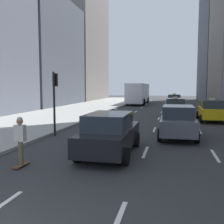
{
  "coord_description": "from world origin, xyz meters",
  "views": [
    {
      "loc": [
        3.63,
        -2.98,
        2.77
      ],
      "look_at": [
        0.08,
        12.66,
        1.22
      ],
      "focal_mm": 42.0,
      "sensor_mm": 36.0,
      "label": 1
    }
  ],
  "objects_px": {
    "taxi_third": "(175,108)",
    "sedan_silver_behind": "(178,121)",
    "traffic_light_pole": "(55,93)",
    "sedan_black_near": "(110,133)",
    "skateboarder": "(20,139)",
    "taxi_second": "(174,101)",
    "taxi_lead": "(211,110)",
    "city_bus": "(138,93)"
  },
  "relations": [
    {
      "from": "taxi_third",
      "to": "sedan_black_near",
      "type": "relative_size",
      "value": 0.92
    },
    {
      "from": "taxi_lead",
      "to": "city_bus",
      "type": "bearing_deg",
      "value": 112.7
    },
    {
      "from": "taxi_lead",
      "to": "traffic_light_pole",
      "type": "relative_size",
      "value": 1.22
    },
    {
      "from": "taxi_third",
      "to": "taxi_second",
      "type": "bearing_deg",
      "value": 90.0
    },
    {
      "from": "sedan_black_near",
      "to": "skateboarder",
      "type": "bearing_deg",
      "value": -138.03
    },
    {
      "from": "sedan_silver_behind",
      "to": "skateboarder",
      "type": "height_order",
      "value": "sedan_silver_behind"
    },
    {
      "from": "sedan_black_near",
      "to": "taxi_lead",
      "type": "bearing_deg",
      "value": 64.76
    },
    {
      "from": "taxi_lead",
      "to": "sedan_silver_behind",
      "type": "xyz_separation_m",
      "value": [
        -2.8,
        -7.6,
        0.01
      ]
    },
    {
      "from": "skateboarder",
      "to": "sedan_silver_behind",
      "type": "bearing_deg",
      "value": 50.76
    },
    {
      "from": "sedan_silver_behind",
      "to": "taxi_lead",
      "type": "bearing_deg",
      "value": 69.77
    },
    {
      "from": "sedan_silver_behind",
      "to": "city_bus",
      "type": "xyz_separation_m",
      "value": [
        -5.61,
        27.71,
        0.9
      ]
    },
    {
      "from": "taxi_lead",
      "to": "sedan_silver_behind",
      "type": "distance_m",
      "value": 8.1
    },
    {
      "from": "taxi_third",
      "to": "sedan_silver_behind",
      "type": "relative_size",
      "value": 0.98
    },
    {
      "from": "sedan_silver_behind",
      "to": "taxi_second",
      "type": "bearing_deg",
      "value": 90.0
    },
    {
      "from": "taxi_lead",
      "to": "skateboarder",
      "type": "relative_size",
      "value": 2.52
    },
    {
      "from": "sedan_black_near",
      "to": "taxi_second",
      "type": "bearing_deg",
      "value": 83.89
    },
    {
      "from": "city_bus",
      "to": "skateboarder",
      "type": "relative_size",
      "value": 6.65
    },
    {
      "from": "skateboarder",
      "to": "taxi_second",
      "type": "bearing_deg",
      "value": 79.24
    },
    {
      "from": "taxi_second",
      "to": "sedan_silver_behind",
      "type": "height_order",
      "value": "taxi_second"
    },
    {
      "from": "traffic_light_pole",
      "to": "sedan_black_near",
      "type": "bearing_deg",
      "value": -39.67
    },
    {
      "from": "taxi_second",
      "to": "sedan_silver_behind",
      "type": "distance_m",
      "value": 21.89
    },
    {
      "from": "traffic_light_pole",
      "to": "taxi_second",
      "type": "bearing_deg",
      "value": 73.58
    },
    {
      "from": "taxi_lead",
      "to": "taxi_second",
      "type": "xyz_separation_m",
      "value": [
        -2.8,
        14.3,
        0.0
      ]
    },
    {
      "from": "sedan_black_near",
      "to": "city_bus",
      "type": "xyz_separation_m",
      "value": [
        -2.81,
        31.99,
        0.91
      ]
    },
    {
      "from": "sedan_silver_behind",
      "to": "city_bus",
      "type": "distance_m",
      "value": 28.29
    },
    {
      "from": "taxi_third",
      "to": "sedan_silver_behind",
      "type": "distance_m",
      "value": 9.89
    },
    {
      "from": "skateboarder",
      "to": "traffic_light_pole",
      "type": "relative_size",
      "value": 0.48
    },
    {
      "from": "sedan_silver_behind",
      "to": "traffic_light_pole",
      "type": "xyz_separation_m",
      "value": [
        -6.75,
        -1.0,
        1.52
      ]
    },
    {
      "from": "sedan_black_near",
      "to": "skateboarder",
      "type": "relative_size",
      "value": 2.76
    },
    {
      "from": "taxi_lead",
      "to": "city_bus",
      "type": "relative_size",
      "value": 0.38
    },
    {
      "from": "taxi_lead",
      "to": "traffic_light_pole",
      "type": "xyz_separation_m",
      "value": [
        -9.55,
        -8.6,
        1.53
      ]
    },
    {
      "from": "taxi_second",
      "to": "taxi_lead",
      "type": "bearing_deg",
      "value": -78.92
    },
    {
      "from": "taxi_second",
      "to": "taxi_third",
      "type": "relative_size",
      "value": 1.0
    },
    {
      "from": "taxi_lead",
      "to": "sedan_black_near",
      "type": "height_order",
      "value": "taxi_lead"
    },
    {
      "from": "taxi_lead",
      "to": "traffic_light_pole",
      "type": "distance_m",
      "value": 12.94
    },
    {
      "from": "taxi_lead",
      "to": "sedan_silver_behind",
      "type": "relative_size",
      "value": 0.98
    },
    {
      "from": "sedan_black_near",
      "to": "skateboarder",
      "type": "height_order",
      "value": "skateboarder"
    },
    {
      "from": "taxi_lead",
      "to": "sedan_black_near",
      "type": "relative_size",
      "value": 0.92
    },
    {
      "from": "city_bus",
      "to": "traffic_light_pole",
      "type": "height_order",
      "value": "traffic_light_pole"
    },
    {
      "from": "taxi_lead",
      "to": "skateboarder",
      "type": "bearing_deg",
      "value": -120.01
    },
    {
      "from": "taxi_third",
      "to": "traffic_light_pole",
      "type": "xyz_separation_m",
      "value": [
        -6.75,
        -10.89,
        1.53
      ]
    },
    {
      "from": "taxi_second",
      "to": "traffic_light_pole",
      "type": "distance_m",
      "value": 23.92
    }
  ]
}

